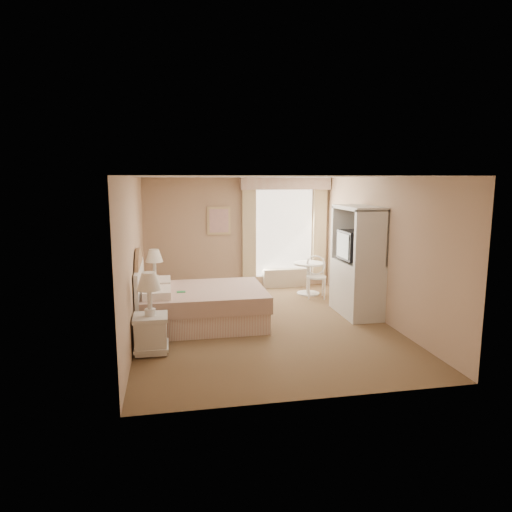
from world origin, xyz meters
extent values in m
cube|color=brown|center=(0.00, 0.00, 0.00)|extent=(4.20, 5.50, 0.01)
cube|color=silver|center=(0.00, 0.00, 2.50)|extent=(4.20, 5.50, 0.01)
cube|color=tan|center=(0.00, 2.75, 1.25)|extent=(4.20, 0.01, 2.50)
cube|color=tan|center=(0.00, -2.75, 1.25)|extent=(4.20, 0.01, 2.50)
cube|color=tan|center=(-2.10, 0.00, 1.25)|extent=(0.01, 5.50, 2.50)
cube|color=tan|center=(2.10, 0.00, 1.25)|extent=(0.01, 5.50, 2.50)
cube|color=white|center=(1.05, 2.72, 1.25)|extent=(1.30, 0.02, 2.00)
cube|color=beige|center=(0.22, 2.67, 1.25)|extent=(0.30, 0.08, 2.05)
cube|color=beige|center=(1.88, 2.67, 1.25)|extent=(0.30, 0.08, 2.05)
cube|color=tan|center=(1.05, 2.63, 2.37)|extent=(2.05, 0.20, 0.28)
cube|color=beige|center=(1.05, 2.63, 0.21)|extent=(1.00, 0.22, 0.42)
cube|color=#CFB27F|center=(-0.45, 2.72, 1.55)|extent=(0.52, 0.03, 0.62)
cube|color=beige|center=(-0.45, 2.70, 1.55)|extent=(0.42, 0.02, 0.52)
cube|color=tan|center=(-1.00, 0.22, 0.17)|extent=(2.02, 1.54, 0.35)
cube|color=beige|center=(-1.00, 0.22, 0.48)|extent=(2.08, 1.60, 0.27)
cube|color=white|center=(-1.76, -0.14, 0.67)|extent=(0.43, 0.60, 0.13)
cube|color=white|center=(-1.76, 0.59, 0.67)|extent=(0.43, 0.60, 0.13)
cube|color=#268C48|center=(-1.38, 0.08, 0.62)|extent=(0.14, 0.10, 0.01)
cube|color=white|center=(-2.05, 0.22, 0.53)|extent=(0.06, 1.64, 1.06)
cylinder|color=#A07355|center=(-2.05, 0.22, 0.63)|extent=(0.05, 1.45, 1.45)
cube|color=silver|center=(-1.84, -0.96, 0.26)|extent=(0.44, 0.44, 0.48)
cube|color=silver|center=(-1.84, -0.96, 0.53)|extent=(0.48, 0.48, 0.06)
cube|color=silver|center=(-1.84, -0.96, 0.10)|extent=(0.48, 0.48, 0.05)
cylinder|color=white|center=(-1.84, -0.96, 0.60)|extent=(0.15, 0.15, 0.10)
cylinder|color=white|center=(-1.84, -0.96, 0.79)|extent=(0.07, 0.07, 0.38)
cone|color=white|center=(-1.84, -0.96, 1.05)|extent=(0.34, 0.34, 0.25)
cube|color=silver|center=(-1.84, 1.44, 0.25)|extent=(0.43, 0.43, 0.46)
cube|color=silver|center=(-1.84, 1.44, 0.51)|extent=(0.46, 0.46, 0.06)
cube|color=silver|center=(-1.84, 1.44, 0.09)|extent=(0.46, 0.46, 0.05)
cylinder|color=white|center=(-1.84, 1.44, 0.58)|extent=(0.15, 0.15, 0.09)
cylinder|color=white|center=(-1.84, 1.44, 0.77)|extent=(0.06, 0.06, 0.37)
cone|color=white|center=(-1.84, 1.44, 1.02)|extent=(0.33, 0.33, 0.24)
cylinder|color=white|center=(1.39, 1.88, 0.01)|extent=(0.49, 0.49, 0.03)
cylinder|color=white|center=(1.39, 1.88, 0.35)|extent=(0.07, 0.07, 0.65)
cylinder|color=silver|center=(1.39, 1.88, 0.67)|extent=(0.65, 0.65, 0.04)
cylinder|color=white|center=(1.26, 1.44, 0.21)|extent=(0.03, 0.03, 0.43)
cylinder|color=white|center=(1.58, 1.37, 0.21)|extent=(0.03, 0.03, 0.43)
cylinder|color=white|center=(1.33, 1.76, 0.21)|extent=(0.03, 0.03, 0.43)
cylinder|color=white|center=(1.65, 1.69, 0.21)|extent=(0.03, 0.03, 0.43)
cylinder|color=silver|center=(1.45, 1.57, 0.44)|extent=(0.50, 0.50, 0.04)
torus|color=white|center=(1.48, 1.70, 0.67)|extent=(0.42, 0.19, 0.41)
cylinder|color=white|center=(1.33, 1.76, 0.62)|extent=(0.03, 0.03, 0.38)
cylinder|color=white|center=(1.65, 1.69, 0.62)|extent=(0.03, 0.03, 0.38)
cube|color=silver|center=(1.81, 0.29, 0.49)|extent=(0.60, 1.20, 0.98)
cube|color=silver|center=(1.81, -0.26, 1.47)|extent=(0.60, 0.09, 0.98)
cube|color=silver|center=(1.81, 0.85, 1.47)|extent=(0.60, 0.09, 0.98)
cube|color=silver|center=(1.81, 0.29, 1.96)|extent=(0.60, 1.20, 0.07)
cube|color=silver|center=(2.08, 0.29, 1.47)|extent=(0.04, 1.20, 0.98)
cube|color=black|center=(1.78, 0.29, 1.29)|extent=(0.52, 0.65, 0.52)
cube|color=black|center=(1.52, 0.29, 1.29)|extent=(0.02, 0.54, 0.44)
camera|label=1|loc=(-1.53, -7.36, 2.47)|focal=32.00mm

